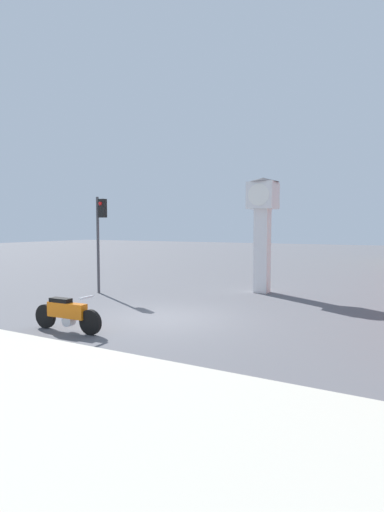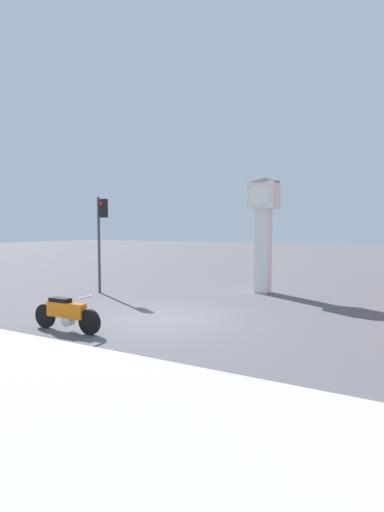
# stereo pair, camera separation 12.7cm
# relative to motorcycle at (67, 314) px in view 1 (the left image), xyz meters

# --- Properties ---
(ground_plane) EXTENTS (120.00, 120.00, 0.00)m
(ground_plane) POSITION_rel_motorcycle_xyz_m (1.54, 2.64, -0.50)
(ground_plane) COLOR #56565B
(motorcycle) EXTENTS (2.35, 0.51, 1.03)m
(motorcycle) POSITION_rel_motorcycle_xyz_m (0.00, 0.00, 0.00)
(motorcycle) COLOR black
(motorcycle) RESTS_ON ground_plane
(clock_tower) EXTENTS (1.40, 1.40, 5.07)m
(clock_tower) POSITION_rel_motorcycle_xyz_m (2.60, 9.03, 2.87)
(clock_tower) COLOR white
(clock_tower) RESTS_ON ground_plane
(traffic_light) EXTENTS (0.50, 0.35, 4.22)m
(traffic_light) POSITION_rel_motorcycle_xyz_m (-3.55, 5.44, 2.41)
(traffic_light) COLOR #47474C
(traffic_light) RESTS_ON ground_plane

